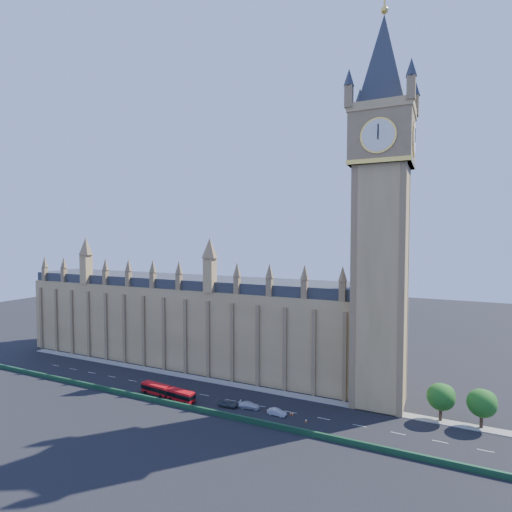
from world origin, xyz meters
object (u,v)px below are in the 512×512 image
at_px(car_silver, 277,412).
at_px(car_white, 249,405).
at_px(red_bus, 167,392).
at_px(car_grey, 228,404).

xyz_separation_m(car_silver, car_white, (-7.40, 0.64, 0.02)).
bearing_deg(car_silver, car_white, 87.78).
bearing_deg(red_bus, car_silver, 11.26).
relative_size(red_bus, car_white, 3.22).
distance_m(red_bus, car_grey, 16.80).
distance_m(car_grey, car_white, 5.27).
bearing_deg(red_bus, car_grey, 11.93).
xyz_separation_m(car_grey, car_silver, (12.43, 0.94, -0.06)).
relative_size(red_bus, car_silver, 3.78).
xyz_separation_m(red_bus, car_grey, (16.70, 1.72, -0.70)).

